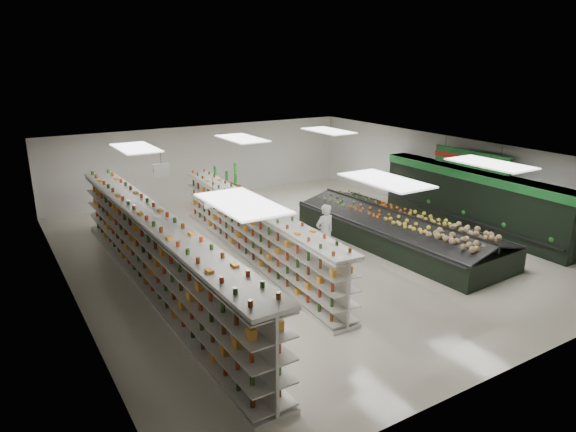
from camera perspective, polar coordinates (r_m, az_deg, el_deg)
floor at (r=17.04m, az=1.18°, el=-3.73°), size 16.00×16.00×0.00m
ceiling at (r=16.17m, az=1.25°, el=6.91°), size 14.00×16.00×0.02m
wall_back at (r=23.49m, az=-9.41°, el=5.99°), size 14.00×0.02×3.20m
wall_front at (r=11.10m, az=24.31°, el=-8.37°), size 14.00×0.02×3.20m
wall_left at (r=14.22m, az=-23.32°, el=-2.70°), size 0.02×16.00×3.20m
wall_right at (r=21.04m, az=17.54°, el=4.10°), size 0.02×16.00×3.20m
produce_wall_case at (r=19.84m, az=19.76°, el=2.05°), size 0.93×8.00×2.20m
aisle_sign_near at (r=12.81m, az=-8.31°, el=1.87°), size 0.52×0.06×0.75m
aisle_sign_far at (r=16.46m, az=-13.88°, el=5.00°), size 0.52×0.06×0.75m
hortifruti_banner at (r=19.32m, az=19.65°, el=5.97°), size 0.12×3.20×0.95m
gondola_left at (r=14.16m, az=-14.34°, el=-4.50°), size 1.10×12.48×2.16m
gondola_center at (r=16.11m, az=-4.00°, el=-1.88°), size 1.30×10.52×1.82m
produce_island at (r=17.75m, az=12.08°, el=-1.46°), size 3.19×7.86×1.15m
soda_endcap at (r=21.53m, az=-7.40°, el=3.00°), size 1.50×1.14×1.75m
shopper_main at (r=15.90m, az=4.09°, el=-1.85°), size 0.68×0.46×1.82m
shopper_background at (r=19.53m, az=-17.25°, el=0.95°), size 0.86×1.00×1.76m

